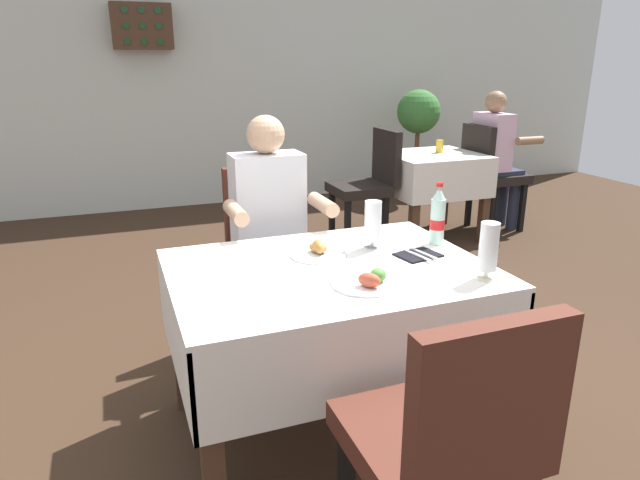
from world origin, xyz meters
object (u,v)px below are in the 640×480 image
(background_patron, at_px, (496,153))
(potted_plant_corner, at_px, (417,134))
(cola_bottle_primary, at_px, (438,217))
(background_chair_left, at_px, (369,181))
(background_table_tumbler, at_px, (440,146))
(chair_near_camera_side, at_px, (446,439))
(wall_bottle_rack, at_px, (142,26))
(seated_diner_far, at_px, (271,226))
(beer_glass_middle, at_px, (373,223))
(plate_far_diner, at_px, (318,251))
(main_dining_table, at_px, (329,305))
(beer_glass_left, at_px, (488,251))
(plate_near_camera, at_px, (368,281))
(background_chair_right, at_px, (490,171))
(chair_far_diner_seat, at_px, (271,248))
(background_dining_table, at_px, (432,177))
(napkin_cutlery_set, at_px, (418,255))

(background_patron, distance_m, potted_plant_corner, 1.33)
(cola_bottle_primary, distance_m, potted_plant_corner, 3.97)
(background_chair_left, bearing_deg, background_table_tumbler, 3.11)
(chair_near_camera_side, distance_m, wall_bottle_rack, 5.06)
(background_table_tumbler, bearing_deg, cola_bottle_primary, -122.57)
(seated_diner_far, xyz_separation_m, background_patron, (2.54, 1.51, 0.00))
(chair_near_camera_side, height_order, potted_plant_corner, potted_plant_corner)
(cola_bottle_primary, height_order, background_patron, background_patron)
(seated_diner_far, xyz_separation_m, potted_plant_corner, (2.50, 2.84, 0.02))
(beer_glass_middle, bearing_deg, plate_far_diner, -178.57)
(chair_near_camera_side, xyz_separation_m, background_chair_left, (1.25, 3.09, 0.00))
(main_dining_table, xyz_separation_m, beer_glass_left, (0.49, -0.32, 0.27))
(plate_far_diner, bearing_deg, beer_glass_left, -43.33)
(main_dining_table, height_order, plate_far_diner, plate_far_diner)
(main_dining_table, height_order, wall_bottle_rack, wall_bottle_rack)
(seated_diner_far, xyz_separation_m, beer_glass_middle, (0.28, -0.59, 0.14))
(potted_plant_corner, height_order, wall_bottle_rack, wall_bottle_rack)
(seated_diner_far, xyz_separation_m, background_table_tumbler, (1.96, 1.55, 0.09))
(chair_near_camera_side, distance_m, background_table_tumbler, 3.69)
(chair_near_camera_side, height_order, plate_near_camera, chair_near_camera_side)
(background_chair_right, bearing_deg, potted_plant_corner, 89.76)
(chair_far_diner_seat, relative_size, seated_diner_far, 0.77)
(beer_glass_left, bearing_deg, background_patron, 51.76)
(background_dining_table, xyz_separation_m, background_patron, (0.66, 0.00, 0.17))
(plate_near_camera, relative_size, beer_glass_middle, 1.17)
(chair_far_diner_seat, bearing_deg, plate_far_diner, -89.42)
(potted_plant_corner, bearing_deg, background_chair_right, -90.24)
(chair_near_camera_side, xyz_separation_m, napkin_cutlery_set, (0.39, 0.83, 0.20))
(background_table_tumbler, distance_m, wall_bottle_rack, 3.05)
(beer_glass_left, distance_m, napkin_cutlery_set, 0.34)
(chair_near_camera_side, bearing_deg, background_patron, 50.84)
(cola_bottle_primary, bearing_deg, wall_bottle_rack, 102.61)
(background_chair_left, bearing_deg, background_chair_right, -0.00)
(background_chair_right, bearing_deg, chair_near_camera_side, -128.61)
(plate_far_diner, bearing_deg, background_chair_left, 59.52)
(beer_glass_left, height_order, background_chair_left, background_chair_left)
(seated_diner_far, xyz_separation_m, background_chair_left, (1.27, 1.51, -0.16))
(beer_glass_middle, xyz_separation_m, potted_plant_corner, (2.22, 3.43, -0.12))
(cola_bottle_primary, relative_size, background_patron, 0.22)
(cola_bottle_primary, xyz_separation_m, background_table_tumbler, (1.39, 2.18, -0.07))
(seated_diner_far, relative_size, cola_bottle_primary, 4.62)
(main_dining_table, distance_m, background_patron, 3.38)
(potted_plant_corner, bearing_deg, chair_far_diner_seat, -132.20)
(background_chair_right, bearing_deg, seated_diner_far, -148.78)
(plate_near_camera, bearing_deg, plate_far_diner, 98.18)
(beer_glass_middle, distance_m, background_chair_left, 2.34)
(beer_glass_left, height_order, background_table_tumbler, beer_glass_left)
(beer_glass_left, xyz_separation_m, napkin_cutlery_set, (-0.10, 0.31, -0.10))
(napkin_cutlery_set, height_order, background_dining_table, napkin_cutlery_set)
(seated_diner_far, distance_m, background_table_tumbler, 2.50)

